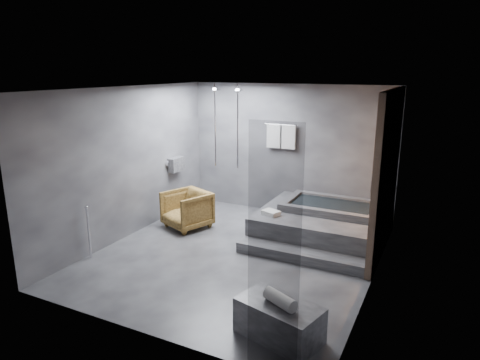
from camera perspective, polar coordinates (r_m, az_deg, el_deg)
The scene contains 7 objects.
room at distance 6.98m, azimuth 3.28°, elevation 3.27°, with size 5.00×5.04×2.82m.
tub_deck at distance 8.28m, azimuth 10.64°, elevation -5.78°, with size 2.20×2.00×0.50m, color #2D2E30.
tub_step at distance 7.29m, azimuth 7.99°, elevation -9.93°, with size 2.20×0.36×0.18m, color #2D2E30.
concrete_bench at distance 5.34m, azimuth 5.23°, elevation -18.12°, with size 0.99×0.54×0.44m, color #353538.
driftwood_chair at distance 8.62m, azimuth -7.09°, elevation -3.93°, with size 0.80×0.82×0.74m, color #422D10.
rolled_towel at distance 5.14m, azimuth 5.37°, elevation -15.59°, with size 0.15×0.15×0.43m, color white.
deck_towel at distance 7.88m, azimuth 4.15°, elevation -4.37°, with size 0.30×0.22×0.08m, color silver.
Camera 1 is at (3.07, -6.05, 3.11)m, focal length 32.00 mm.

